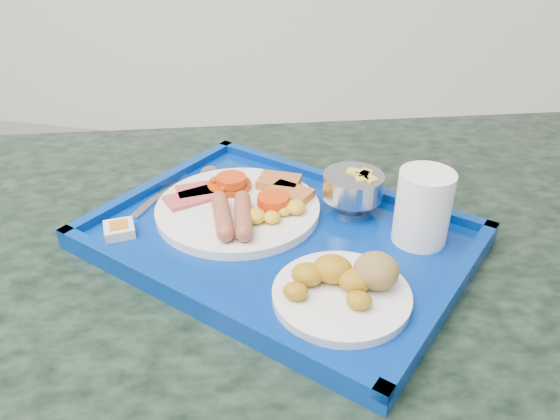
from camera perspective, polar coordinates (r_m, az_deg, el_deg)
name	(u,v)px	position (r m, az deg, el deg)	size (l,w,h in m)	color
table	(309,346)	(0.92, 3.02, -14.02)	(1.52, 1.25, 0.82)	gray
tray	(280,238)	(0.77, 0.00, -2.97)	(0.60, 0.52, 0.03)	navy
main_plate	(242,205)	(0.81, -4.03, 0.49)	(0.24, 0.24, 0.04)	white
bread_plate	(346,285)	(0.65, 6.89, -7.82)	(0.16, 0.16, 0.05)	white
fruit_bowl	(354,187)	(0.81, 7.69, 2.43)	(0.09, 0.09, 0.06)	#ACABAE
juice_cup	(423,205)	(0.75, 14.75, 0.50)	(0.07, 0.07, 0.10)	white
spoon	(200,177)	(0.91, -8.40, 3.40)	(0.07, 0.17, 0.01)	#ACABAE
knife	(165,190)	(0.89, -11.93, 2.11)	(0.01, 0.18, 0.00)	#ACABAE
jam_packet	(119,229)	(0.79, -16.45, -1.96)	(0.06, 0.06, 0.02)	silver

